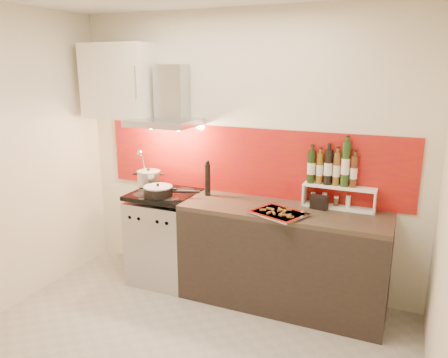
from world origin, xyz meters
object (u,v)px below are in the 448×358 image
at_px(counter, 282,257).
at_px(pepper_mill, 208,178).
at_px(stock_pot, 149,179).
at_px(range_stove, 165,237).
at_px(baking_tray, 279,213).
at_px(saute_pan, 159,191).

bearing_deg(counter, pepper_mill, 172.37).
relative_size(counter, stock_pot, 7.69).
bearing_deg(counter, range_stove, -179.77).
bearing_deg(baking_tray, pepper_mill, 160.49).
bearing_deg(pepper_mill, counter, -7.63).
bearing_deg(counter, baking_tray, -89.01).
xyz_separation_m(range_stove, stock_pot, (-0.23, 0.09, 0.56)).
xyz_separation_m(counter, pepper_mill, (-0.78, 0.10, 0.62)).
bearing_deg(baking_tray, saute_pan, 178.02).
height_order(stock_pot, saute_pan, stock_pot).
relative_size(range_stove, stock_pot, 3.89).
xyz_separation_m(range_stove, saute_pan, (0.03, -0.13, 0.52)).
height_order(pepper_mill, baking_tray, pepper_mill).
bearing_deg(stock_pot, range_stove, -22.51).
distance_m(stock_pot, pepper_mill, 0.65).
distance_m(range_stove, stock_pot, 0.61).
distance_m(counter, baking_tray, 0.50).
bearing_deg(stock_pot, baking_tray, -10.41).
bearing_deg(pepper_mill, stock_pot, -178.68).
height_order(range_stove, counter, range_stove).
relative_size(pepper_mill, baking_tray, 0.66).
height_order(counter, stock_pot, stock_pot).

